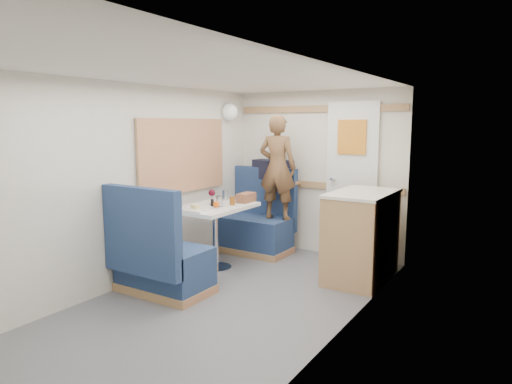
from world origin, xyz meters
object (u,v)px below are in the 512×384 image
Objects in this scene: wine_glass at (212,193)px; tumbler_right at (219,201)px; bench_near at (160,263)px; galley_counter at (361,235)px; duffel_bag at (273,170)px; bread_loaf at (246,198)px; cheese_block at (196,207)px; dinette_table at (215,219)px; tumbler_mid at (225,195)px; orange_fruit at (216,204)px; bench_far at (257,228)px; dome_light at (230,112)px; beer_glass at (232,201)px; person at (277,167)px; pepper_grinder at (212,203)px; tray at (200,209)px; tumbler_left at (178,203)px.

tumbler_right is at bearing -24.63° from wine_glass.
bench_near is 2.04m from galley_counter.
bread_loaf is at bearing -70.96° from duffel_bag.
tumbler_right is at bearing 71.90° from cheese_block.
dinette_table is 0.90m from bench_near.
duffel_bag is at bearing 157.62° from galley_counter.
tumbler_mid is 0.47× the size of bread_loaf.
orange_fruit is at bearing -66.22° from tumbler_right.
bench_far is 1.50m from dome_light.
wine_glass reaches higher than beer_glass.
person is 12.19× the size of cheese_block.
beer_glass is (0.06, -0.99, -0.26)m from duffel_bag.
tumbler_mid reaches higher than beer_glass.
cheese_block is at bearing -80.32° from tumbler_mid.
duffel_bag is 2.06× the size of bread_loaf.
pepper_grinder is at bearing -65.39° from dome_light.
tray is at bearing -69.73° from dome_light.
orange_fruit is at bearing -74.58° from duffel_bag.
bench_near is 1.93m from person.
bread_loaf is at bearing 75.37° from pepper_grinder.
beer_glass is (0.06, 0.16, -0.01)m from tumbler_right.
galley_counter is 1.53m from orange_fruit.
tumbler_left is (-0.26, -0.04, 0.05)m from tray.
duffel_bag is (0.08, 1.12, 0.46)m from dinette_table.
bench_near is 1.33m from tumbler_mid.
tumbler_mid is (-0.12, 0.68, 0.02)m from cheese_block.
tumbler_mid is 1.00× the size of tumbler_right.
person is 18.94× the size of orange_fruit.
tumbler_mid reaches higher than pepper_grinder.
person is at bearing 80.59° from bench_near.
tumbler_right reaches higher than dinette_table.
bread_loaf is at bearing 66.22° from dinette_table.
dinette_table is 0.30m from orange_fruit.
tumbler_right reaches higher than beer_glass.
tray is 3.15× the size of cheese_block.
pepper_grinder is (-0.04, -1.21, -0.26)m from duffel_bag.
orange_fruit is 0.29m from beer_glass.
person is 0.32m from duffel_bag.
galley_counter is 1.69m from tray.
pepper_grinder is at bearing -51.40° from wine_glass.
dinette_table is 0.28m from beer_glass.
wine_glass is (0.32, -0.80, -0.91)m from dome_light.
beer_glass reaches higher than tray.
dome_light is 0.81× the size of bread_loaf.
person is at bearing 50.93° from tumbler_mid.
tumbler_left is at bearing -138.56° from pepper_grinder.
person is 0.60m from bread_loaf.
bench_near is 1.14× the size of galley_counter.
dome_light is 1.59m from tray.
person is 1.09m from orange_fruit.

